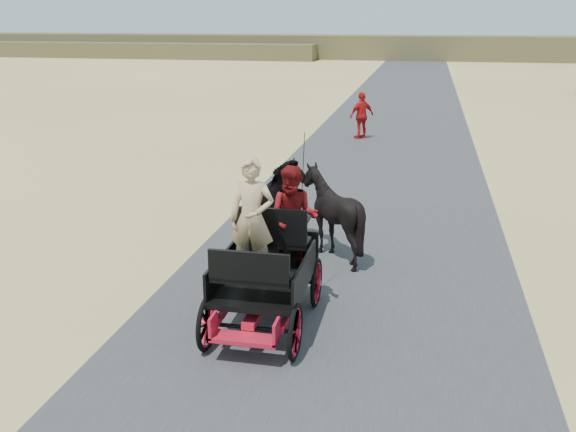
% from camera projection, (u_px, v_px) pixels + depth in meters
% --- Properties ---
extents(ground, '(140.00, 140.00, 0.00)m').
position_uv_depth(ground, '(323.00, 341.00, 9.09)').
color(ground, tan).
extents(road, '(6.00, 140.00, 0.01)m').
position_uv_depth(road, '(323.00, 341.00, 9.09)').
color(road, '#38383A').
rests_on(road, ground).
extents(ridge_far, '(140.00, 6.00, 2.40)m').
position_uv_depth(ridge_far, '(417.00, 47.00, 66.58)').
color(ridge_far, brown).
rests_on(ridge_far, ground).
extents(ridge_near, '(40.00, 4.00, 1.60)m').
position_uv_depth(ridge_near, '(132.00, 50.00, 68.93)').
color(ridge_near, brown).
rests_on(ridge_near, ground).
extents(carriage, '(1.30, 2.40, 0.72)m').
position_uv_depth(carriage, '(266.00, 302.00, 9.50)').
color(carriage, black).
rests_on(carriage, ground).
extents(horse_left, '(0.91, 2.01, 1.70)m').
position_uv_depth(horse_left, '(275.00, 210.00, 12.26)').
color(horse_left, black).
rests_on(horse_left, ground).
extents(horse_right, '(1.37, 1.54, 1.70)m').
position_uv_depth(horse_right, '(332.00, 214.00, 12.04)').
color(horse_right, black).
rests_on(horse_right, ground).
extents(driver_man, '(0.66, 0.43, 1.80)m').
position_uv_depth(driver_man, '(252.00, 219.00, 9.20)').
color(driver_man, tan).
rests_on(driver_man, carriage).
extents(passenger_woman, '(0.77, 0.60, 1.58)m').
position_uv_depth(passenger_woman, '(294.00, 217.00, 9.65)').
color(passenger_woman, '#660C0F').
rests_on(passenger_woman, carriage).
extents(pedestrian, '(1.04, 0.98, 1.73)m').
position_uv_depth(pedestrian, '(362.00, 116.00, 23.71)').
color(pedestrian, '#B61514').
rests_on(pedestrian, ground).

